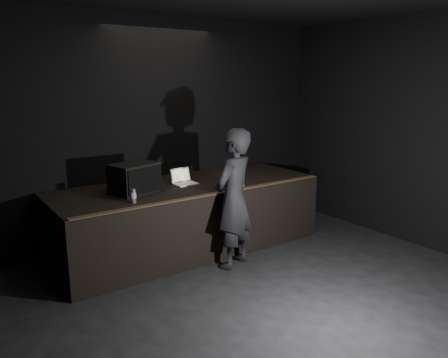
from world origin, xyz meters
TOP-DOWN VIEW (x-y plane):
  - ground at (0.00, 0.00)m, footprint 7.00×7.00m
  - room_walls at (0.00, 0.00)m, footprint 6.10×7.10m
  - stage_riser at (0.00, 2.73)m, footprint 4.00×1.50m
  - riser_lip at (0.00, 2.02)m, footprint 3.92×0.10m
  - stage_monitor at (-0.84, 2.71)m, footprint 0.71×0.60m
  - cable at (-0.11, 2.80)m, footprint 0.77×0.52m
  - laptop at (-0.03, 2.78)m, footprint 0.34×0.31m
  - beer_can at (-1.06, 2.25)m, footprint 0.08×0.08m
  - plastic_cup at (-0.08, 3.10)m, footprint 0.08×0.08m
  - wii_remote at (0.59, 2.18)m, footprint 0.03×0.14m
  - person at (0.18, 1.78)m, footprint 0.82×0.70m

SIDE VIEW (x-z plane):
  - ground at x=0.00m, z-range 0.00..0.00m
  - stage_riser at x=0.00m, z-range 0.00..1.00m
  - person at x=0.18m, z-range 0.00..1.92m
  - riser_lip at x=0.00m, z-range 1.00..1.01m
  - cable at x=-0.11m, z-range 1.00..1.02m
  - wii_remote at x=0.59m, z-range 1.00..1.03m
  - plastic_cup at x=-0.08m, z-range 1.00..1.10m
  - laptop at x=-0.03m, z-range 0.95..1.17m
  - beer_can at x=-1.06m, z-range 1.00..1.18m
  - stage_monitor at x=-0.84m, z-range 1.00..1.41m
  - room_walls at x=0.00m, z-range 0.26..3.78m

